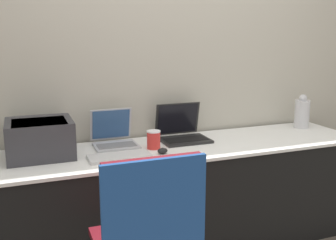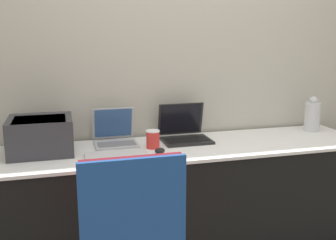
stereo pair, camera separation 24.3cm
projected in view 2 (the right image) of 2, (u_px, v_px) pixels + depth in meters
wall_back at (175, 58)px, 2.90m from camera, size 8.00×0.05×2.60m
table at (189, 195)px, 2.75m from camera, size 2.52×0.64×0.73m
printer at (41, 134)px, 2.48m from camera, size 0.39×0.36×0.23m
laptop_left at (115, 137)px, 2.70m from camera, size 0.29×0.29×0.24m
laptop_right at (184, 132)px, 2.80m from camera, size 0.34×0.30×0.25m
external_keyboard at (116, 155)px, 2.43m from camera, size 0.38×0.16×0.02m
coffee_cup at (153, 139)px, 2.60m from camera, size 0.09×0.09×0.12m
mouse at (160, 151)px, 2.49m from camera, size 0.07×0.05×0.04m
metal_pitcher at (312, 115)px, 3.07m from camera, size 0.12×0.12×0.27m
chair at (130, 228)px, 1.83m from camera, size 0.47×0.45×0.95m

